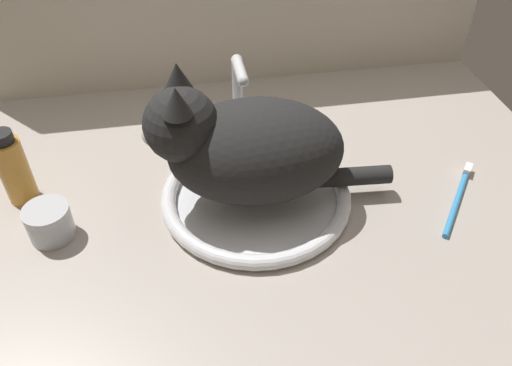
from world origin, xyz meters
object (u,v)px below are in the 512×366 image
Objects in this scene: cat at (242,147)px; sink_basin at (256,196)px; metal_jar at (49,222)px; toothbrush at (458,197)px; amber_bottle at (14,169)px; faucet at (239,107)px.

sink_basin is at bearing -4.44° from cat.
metal_jar is 0.45× the size of toothbrush.
sink_basin is 0.80× the size of cat.
cat is at bearing 4.68° from metal_jar.
sink_basin is 40.42cm from amber_bottle.
toothbrush is at bearing -2.97° from metal_jar.
sink_basin is 10.75cm from cat.
faucet is 19.92cm from cat.
faucet is at bearing 143.63° from toothbrush.
metal_jar is at bearing 177.03° from toothbrush.
amber_bottle is (-37.08, 7.50, -5.13)cm from cat.
cat is at bearing -96.63° from faucet.
faucet reaches higher than toothbrush.
faucet is at bearing 16.58° from amber_bottle.
metal_jar is (-31.08, -2.55, -8.75)cm from cat.
amber_bottle is (-39.32, 7.67, 5.39)cm from sink_basin.
metal_jar is (-33.31, -21.74, -3.91)cm from faucet.
amber_bottle reaches higher than metal_jar.
faucet reaches higher than sink_basin.
cat reaches higher than faucet.
cat is 2.95× the size of amber_bottle.
amber_bottle is 75.07cm from toothbrush.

